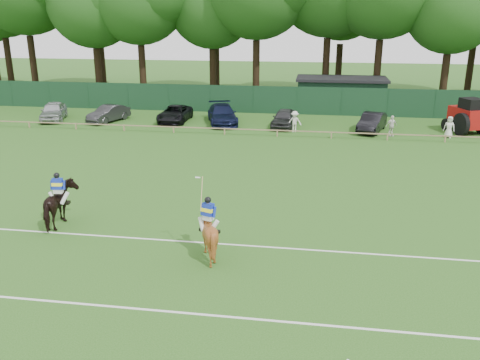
% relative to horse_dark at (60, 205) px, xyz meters
% --- Properties ---
extents(ground, '(160.00, 160.00, 0.00)m').
position_rel_horse_dark_xyz_m(ground, '(6.82, 0.21, -0.94)').
color(ground, '#1E4C14').
rests_on(ground, ground).
extents(horse_dark, '(1.26, 2.33, 1.88)m').
position_rel_horse_dark_xyz_m(horse_dark, '(0.00, 0.00, 0.00)').
color(horse_dark, black).
rests_on(horse_dark, ground).
extents(horse_chestnut, '(2.00, 2.11, 1.86)m').
position_rel_horse_dark_xyz_m(horse_chestnut, '(6.91, -1.87, -0.01)').
color(horse_chestnut, brown).
rests_on(horse_chestnut, ground).
extents(sedan_silver, '(3.16, 4.89, 1.55)m').
position_rel_horse_dark_xyz_m(sedan_silver, '(-11.70, 21.34, -0.17)').
color(sedan_silver, '#B2B4B7').
rests_on(sedan_silver, ground).
extents(sedan_grey, '(2.72, 4.38, 1.36)m').
position_rel_horse_dark_xyz_m(sedan_grey, '(-6.79, 21.49, -0.26)').
color(sedan_grey, '#2A2A2C').
rests_on(sedan_grey, ground).
extents(suv_black, '(2.26, 4.83, 1.34)m').
position_rel_horse_dark_xyz_m(suv_black, '(-1.23, 22.34, -0.27)').
color(suv_black, black).
rests_on(suv_black, ground).
extents(sedan_navy, '(3.62, 5.78, 1.56)m').
position_rel_horse_dark_xyz_m(sedan_navy, '(2.91, 22.11, -0.16)').
color(sedan_navy, black).
rests_on(sedan_navy, ground).
extents(hatch_grey, '(2.17, 4.40, 1.44)m').
position_rel_horse_dark_xyz_m(hatch_grey, '(8.10, 21.56, -0.22)').
color(hatch_grey, '#303032').
rests_on(hatch_grey, ground).
extents(estate_black, '(2.74, 4.61, 1.44)m').
position_rel_horse_dark_xyz_m(estate_black, '(14.94, 20.99, -0.22)').
color(estate_black, black).
rests_on(estate_black, ground).
extents(spectator_left, '(1.10, 0.69, 1.64)m').
position_rel_horse_dark_xyz_m(spectator_left, '(9.00, 19.85, -0.12)').
color(spectator_left, silver).
rests_on(spectator_left, ground).
extents(spectator_mid, '(0.99, 0.75, 1.56)m').
position_rel_horse_dark_xyz_m(spectator_mid, '(16.22, 19.61, -0.16)').
color(spectator_mid, silver).
rests_on(spectator_mid, ground).
extents(spectator_right, '(0.89, 0.70, 1.59)m').
position_rel_horse_dark_xyz_m(spectator_right, '(20.36, 19.70, -0.15)').
color(spectator_right, silver).
rests_on(spectator_right, ground).
extents(rider_dark, '(0.93, 0.41, 1.41)m').
position_rel_horse_dark_xyz_m(rider_dark, '(0.00, -0.01, 0.81)').
color(rider_dark, silver).
rests_on(rider_dark, ground).
extents(rider_chestnut, '(0.91, 0.75, 2.05)m').
position_rel_horse_dark_xyz_m(rider_chestnut, '(6.90, -1.88, 0.80)').
color(rider_chestnut, silver).
rests_on(rider_chestnut, ground).
extents(pitch_lines, '(60.00, 5.10, 0.01)m').
position_rel_horse_dark_xyz_m(pitch_lines, '(6.82, -3.29, -0.94)').
color(pitch_lines, silver).
rests_on(pitch_lines, ground).
extents(pitch_rail, '(62.10, 0.10, 0.50)m').
position_rel_horse_dark_xyz_m(pitch_rail, '(6.82, 18.21, -0.50)').
color(pitch_rail, '#997F5B').
rests_on(pitch_rail, ground).
extents(perimeter_fence, '(92.08, 0.08, 2.50)m').
position_rel_horse_dark_xyz_m(perimeter_fence, '(6.82, 27.21, 0.31)').
color(perimeter_fence, '#14351E').
rests_on(perimeter_fence, ground).
extents(utility_shed, '(8.40, 4.40, 3.04)m').
position_rel_horse_dark_xyz_m(utility_shed, '(12.82, 30.21, 0.59)').
color(utility_shed, '#14331E').
rests_on(utility_shed, ground).
extents(tree_row, '(96.00, 12.00, 21.00)m').
position_rel_horse_dark_xyz_m(tree_row, '(8.82, 35.21, -0.94)').
color(tree_row, '#26561C').
rests_on(tree_row, ground).
extents(tractor, '(3.19, 3.78, 2.71)m').
position_rel_horse_dark_xyz_m(tractor, '(22.06, 21.54, 0.34)').
color(tractor, '#9A100E').
rests_on(tractor, ground).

